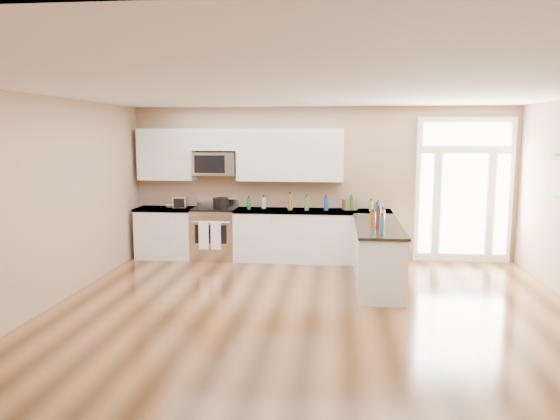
% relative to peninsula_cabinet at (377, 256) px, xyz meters
% --- Properties ---
extents(ground, '(8.00, 8.00, 0.00)m').
position_rel_peninsula_cabinet_xyz_m(ground, '(-0.93, -2.24, -0.43)').
color(ground, '#452913').
extents(room_shell, '(8.00, 8.00, 8.00)m').
position_rel_peninsula_cabinet_xyz_m(room_shell, '(-0.93, -2.24, 1.27)').
color(room_shell, '#A18266').
rests_on(room_shell, ground).
extents(back_cabinet_left, '(1.10, 0.66, 0.94)m').
position_rel_peninsula_cabinet_xyz_m(back_cabinet_left, '(-3.80, 1.45, 0.00)').
color(back_cabinet_left, silver).
rests_on(back_cabinet_left, ground).
extents(back_cabinet_right, '(2.85, 0.66, 0.94)m').
position_rel_peninsula_cabinet_xyz_m(back_cabinet_right, '(-1.08, 1.45, 0.00)').
color(back_cabinet_right, silver).
rests_on(back_cabinet_right, ground).
extents(peninsula_cabinet, '(0.69, 2.32, 0.94)m').
position_rel_peninsula_cabinet_xyz_m(peninsula_cabinet, '(0.00, 0.00, 0.00)').
color(peninsula_cabinet, silver).
rests_on(peninsula_cabinet, ground).
extents(upper_cabinet_left, '(1.04, 0.33, 0.95)m').
position_rel_peninsula_cabinet_xyz_m(upper_cabinet_left, '(-3.81, 1.59, 1.49)').
color(upper_cabinet_left, silver).
rests_on(upper_cabinet_left, room_shell).
extents(upper_cabinet_right, '(1.94, 0.33, 0.95)m').
position_rel_peninsula_cabinet_xyz_m(upper_cabinet_right, '(-1.50, 1.59, 1.49)').
color(upper_cabinet_right, silver).
rests_on(upper_cabinet_right, room_shell).
extents(upper_cabinet_short, '(0.82, 0.33, 0.40)m').
position_rel_peninsula_cabinet_xyz_m(upper_cabinet_short, '(-2.88, 1.59, 1.77)').
color(upper_cabinet_short, silver).
rests_on(upper_cabinet_short, room_shell).
extents(microwave, '(0.78, 0.41, 0.42)m').
position_rel_peninsula_cabinet_xyz_m(microwave, '(-2.88, 1.56, 1.33)').
color(microwave, silver).
rests_on(microwave, room_shell).
extents(entry_door, '(1.70, 0.10, 2.60)m').
position_rel_peninsula_cabinet_xyz_m(entry_door, '(1.62, 1.71, 0.87)').
color(entry_door, white).
rests_on(entry_door, ground).
extents(wall_art_near, '(0.05, 0.58, 0.58)m').
position_rel_peninsula_cabinet_xyz_m(wall_art_near, '(2.54, -0.04, 1.27)').
color(wall_art_near, black).
rests_on(wall_art_near, room_shell).
extents(kitchen_range, '(0.80, 0.71, 1.08)m').
position_rel_peninsula_cabinet_xyz_m(kitchen_range, '(-2.88, 1.45, 0.04)').
color(kitchen_range, silver).
rests_on(kitchen_range, ground).
extents(stockpot, '(0.31, 0.31, 0.22)m').
position_rel_peninsula_cabinet_xyz_m(stockpot, '(-2.74, 1.37, 0.62)').
color(stockpot, black).
rests_on(stockpot, kitchen_range).
extents(toaster_oven, '(0.25, 0.20, 0.22)m').
position_rel_peninsula_cabinet_xyz_m(toaster_oven, '(-3.52, 1.45, 0.61)').
color(toaster_oven, silver).
rests_on(toaster_oven, back_cabinet_left).
extents(cardboard_box, '(0.28, 0.25, 0.19)m').
position_rel_peninsula_cabinet_xyz_m(cardboard_box, '(-0.40, 1.56, 0.60)').
color(cardboard_box, brown).
rests_on(cardboard_box, back_cabinet_right).
extents(bowl_left, '(0.25, 0.25, 0.05)m').
position_rel_peninsula_cabinet_xyz_m(bowl_left, '(-3.73, 1.53, 0.53)').
color(bowl_left, white).
rests_on(bowl_left, back_cabinet_left).
extents(bowl_peninsula, '(0.21, 0.21, 0.05)m').
position_rel_peninsula_cabinet_xyz_m(bowl_peninsula, '(-0.04, -0.11, 0.53)').
color(bowl_peninsula, white).
rests_on(bowl_peninsula, peninsula_cabinet).
extents(cup_counter, '(0.15, 0.15, 0.09)m').
position_rel_peninsula_cabinet_xyz_m(cup_counter, '(-1.48, 1.46, 0.55)').
color(cup_counter, white).
rests_on(cup_counter, back_cabinet_right).
extents(counter_bottles, '(2.36, 2.46, 0.32)m').
position_rel_peninsula_cabinet_xyz_m(counter_bottles, '(-0.64, 0.77, 0.63)').
color(counter_bottles, '#19591E').
rests_on(counter_bottles, back_cabinet_right).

